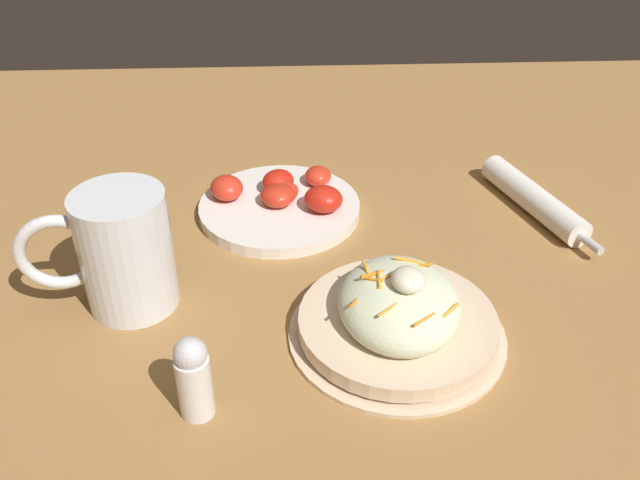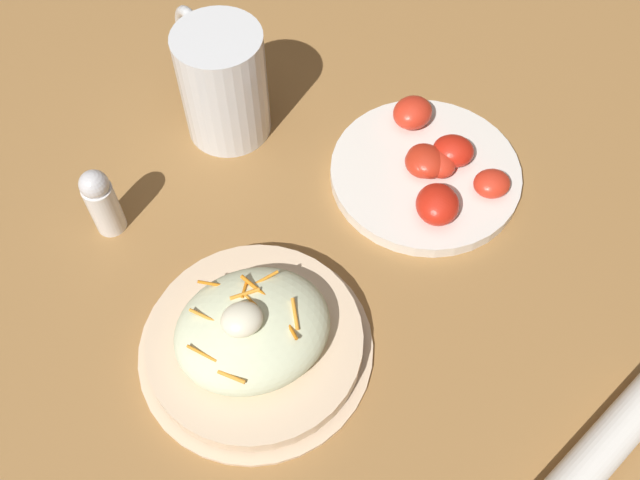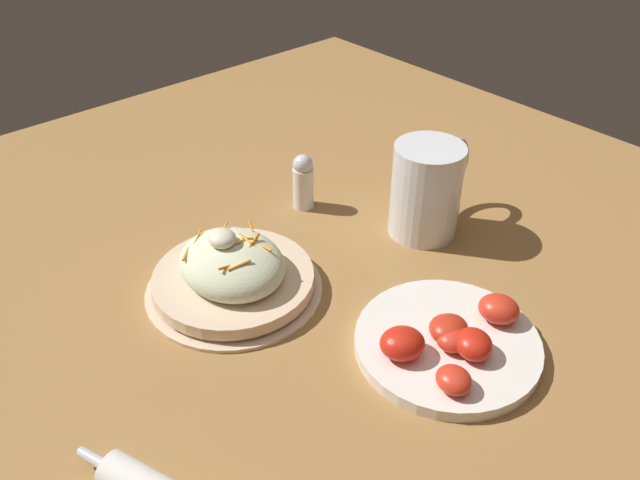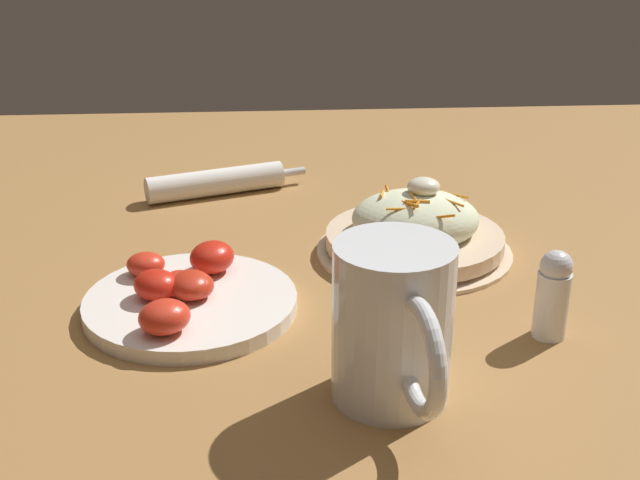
{
  "view_description": "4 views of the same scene",
  "coord_description": "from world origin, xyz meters",
  "px_view_note": "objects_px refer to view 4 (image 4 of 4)",
  "views": [
    {
      "loc": [
        -0.6,
        0.06,
        0.48
      ],
      "look_at": [
        -0.01,
        0.03,
        0.08
      ],
      "focal_mm": 38.56,
      "sensor_mm": 36.0,
      "label": 1
    },
    {
      "loc": [
        -0.13,
        -0.32,
        0.61
      ],
      "look_at": [
        0.01,
        0.01,
        0.06
      ],
      "focal_mm": 38.55,
      "sensor_mm": 36.0,
      "label": 2
    },
    {
      "loc": [
        0.46,
        -0.38,
        0.53
      ],
      "look_at": [
        0.01,
        0.03,
        0.09
      ],
      "focal_mm": 36.15,
      "sensor_mm": 36.0,
      "label": 3
    },
    {
      "loc": [
        0.09,
        0.79,
        0.38
      ],
      "look_at": [
        0.04,
        0.04,
        0.06
      ],
      "focal_mm": 45.54,
      "sensor_mm": 36.0,
      "label": 4
    }
  ],
  "objects_px": {
    "salad_plate": "(415,231)",
    "napkin_roll": "(217,182)",
    "salt_shaker": "(553,294)",
    "beer_mug": "(393,330)",
    "tomato_plate": "(187,296)"
  },
  "relations": [
    {
      "from": "salad_plate",
      "to": "beer_mug",
      "type": "xyz_separation_m",
      "value": [
        0.07,
        0.28,
        0.03
      ]
    },
    {
      "from": "napkin_roll",
      "to": "tomato_plate",
      "type": "relative_size",
      "value": 1.04
    },
    {
      "from": "salad_plate",
      "to": "napkin_roll",
      "type": "bearing_deg",
      "value": -42.21
    },
    {
      "from": "beer_mug",
      "to": "salad_plate",
      "type": "bearing_deg",
      "value": -103.75
    },
    {
      "from": "tomato_plate",
      "to": "salt_shaker",
      "type": "bearing_deg",
      "value": 167.59
    },
    {
      "from": "salad_plate",
      "to": "salt_shaker",
      "type": "height_order",
      "value": "salad_plate"
    },
    {
      "from": "salad_plate",
      "to": "napkin_roll",
      "type": "relative_size",
      "value": 1.02
    },
    {
      "from": "napkin_roll",
      "to": "tomato_plate",
      "type": "distance_m",
      "value": 0.33
    },
    {
      "from": "salt_shaker",
      "to": "napkin_roll",
      "type": "bearing_deg",
      "value": -51.21
    },
    {
      "from": "beer_mug",
      "to": "salt_shaker",
      "type": "height_order",
      "value": "beer_mug"
    },
    {
      "from": "salt_shaker",
      "to": "beer_mug",
      "type": "bearing_deg",
      "value": 28.56
    },
    {
      "from": "salad_plate",
      "to": "tomato_plate",
      "type": "relative_size",
      "value": 1.06
    },
    {
      "from": "tomato_plate",
      "to": "salad_plate",
      "type": "bearing_deg",
      "value": -154.28
    },
    {
      "from": "salad_plate",
      "to": "tomato_plate",
      "type": "height_order",
      "value": "salad_plate"
    },
    {
      "from": "salad_plate",
      "to": "tomato_plate",
      "type": "xyz_separation_m",
      "value": [
        0.25,
        0.12,
        -0.01
      ]
    }
  ]
}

